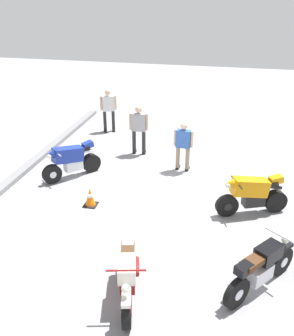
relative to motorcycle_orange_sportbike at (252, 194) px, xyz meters
The scene contains 10 objects.
ground_plane 2.61m from the motorcycle_orange_sportbike, 81.95° to the left, with size 40.00×40.00×0.00m, color gray.
curb_edge 7.14m from the motorcycle_orange_sportbike, 87.14° to the left, with size 14.00×0.30×0.15m, color gray.
motorcycle_orange_sportbike is the anchor object (origin of this frame).
motorcycle_blue_sportbike 5.51m from the motorcycle_orange_sportbike, 80.51° to the left, with size 1.61×1.41×1.14m.
motorcycle_cream_vintage 4.30m from the motorcycle_orange_sportbike, 146.86° to the left, with size 1.93×0.77×1.07m.
motorcycle_black_cruiser 2.84m from the motorcycle_orange_sportbike, behind, with size 1.72×1.39×1.09m.
person_in_white_shirt 7.66m from the motorcycle_orange_sportbike, 47.18° to the left, with size 0.45×0.66×1.76m.
person_in_gray_shirt 5.00m from the motorcycle_orange_sportbike, 50.37° to the left, with size 0.33×0.68×1.77m.
person_in_blue_shirt 3.07m from the motorcycle_orange_sportbike, 44.11° to the left, with size 0.35×0.64×1.64m.
traffic_cone 4.32m from the motorcycle_orange_sportbike, 97.72° to the left, with size 0.36×0.36×0.53m.
Camera 1 is at (-9.28, -1.77, 5.44)m, focal length 40.32 mm.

